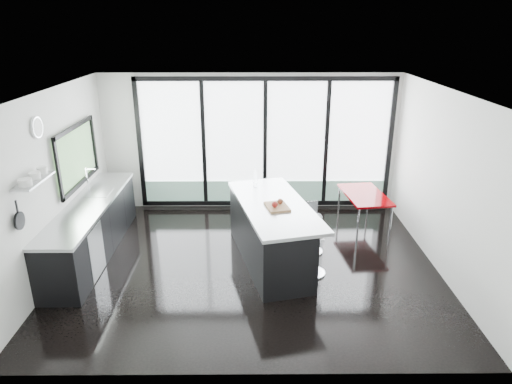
{
  "coord_description": "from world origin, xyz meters",
  "views": [
    {
      "loc": [
        0.05,
        -6.59,
        3.75
      ],
      "look_at": [
        0.1,
        0.3,
        1.15
      ],
      "focal_mm": 32.0,
      "sensor_mm": 36.0,
      "label": 1
    }
  ],
  "objects_px": {
    "island": "(269,232)",
    "red_table": "(363,210)",
    "bar_stool_far": "(311,234)",
    "bar_stool_near": "(313,255)"
  },
  "relations": [
    {
      "from": "island",
      "to": "red_table",
      "type": "xyz_separation_m",
      "value": [
        1.86,
        1.31,
        -0.17
      ]
    },
    {
      "from": "red_table",
      "to": "bar_stool_far",
      "type": "bearing_deg",
      "value": -137.49
    },
    {
      "from": "bar_stool_near",
      "to": "red_table",
      "type": "distance_m",
      "value": 2.13
    },
    {
      "from": "island",
      "to": "bar_stool_far",
      "type": "bearing_deg",
      "value": 20.33
    },
    {
      "from": "bar_stool_far",
      "to": "red_table",
      "type": "bearing_deg",
      "value": 26.64
    },
    {
      "from": "bar_stool_near",
      "to": "island",
      "type": "bearing_deg",
      "value": 121.11
    },
    {
      "from": "red_table",
      "to": "bar_stool_near",
      "type": "bearing_deg",
      "value": -124.16
    },
    {
      "from": "bar_stool_near",
      "to": "red_table",
      "type": "relative_size",
      "value": 0.53
    },
    {
      "from": "island",
      "to": "bar_stool_near",
      "type": "bearing_deg",
      "value": -34.09
    },
    {
      "from": "bar_stool_far",
      "to": "red_table",
      "type": "relative_size",
      "value": 0.54
    }
  ]
}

